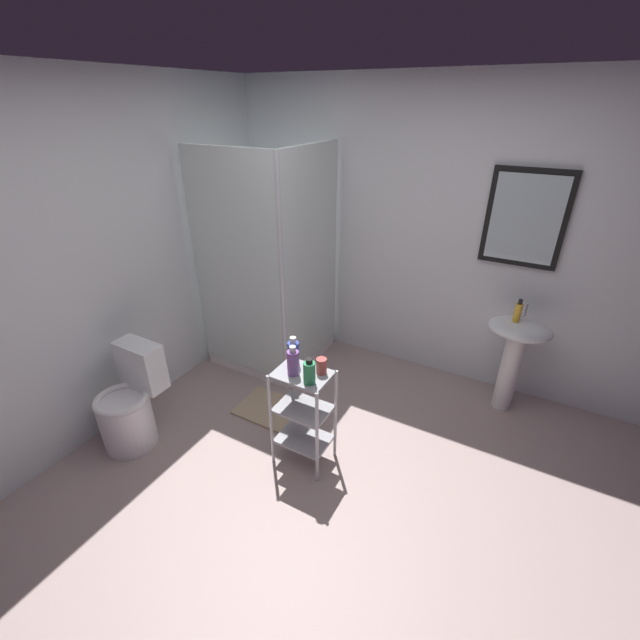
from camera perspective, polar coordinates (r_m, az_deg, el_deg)
The scene contains 14 objects.
ground_plane at distance 2.98m, azimuth 0.42°, elevation -22.89°, with size 4.20×4.20×0.02m, color #A48C88.
wall_back at distance 3.76m, azimuth 14.56°, elevation 10.96°, with size 4.20×0.14×2.50m.
wall_left at distance 3.37m, azimuth -28.47°, elevation 6.42°, with size 0.10×4.20×2.50m, color silver.
shower_stall at distance 3.97m, azimuth -6.26°, elevation 0.25°, with size 0.92×0.92×2.00m.
pedestal_sink at distance 3.61m, azimuth 25.12°, elevation -3.41°, with size 0.46×0.37×0.81m.
sink_faucet at distance 3.59m, azimuth 26.22°, elevation 1.31°, with size 0.03×0.03×0.10m, color silver.
toilet at distance 3.40m, azimuth -24.46°, elevation -10.63°, with size 0.37×0.49×0.76m.
storage_cart at distance 2.89m, azimuth -2.30°, elevation -12.22°, with size 0.38×0.28×0.74m.
hand_soap_bottle at distance 3.45m, azimuth 25.41°, elevation 1.00°, with size 0.05×0.05×0.18m.
conditioner_bottle_purple at distance 2.65m, azimuth -3.70°, elevation -5.76°, with size 0.08×0.08×0.21m.
body_wash_bottle_green at distance 2.57m, azimuth -1.47°, elevation -7.15°, with size 0.08×0.08×0.18m.
shampoo_bottle_blue at distance 2.74m, azimuth -3.65°, elevation -4.48°, with size 0.07×0.07×0.21m.
rinse_cup at distance 2.67m, azimuth 0.19°, elevation -6.29°, with size 0.07×0.07×0.11m, color #B24742.
bath_mat at distance 3.57m, azimuth -6.35°, elevation -12.16°, with size 0.60×0.40×0.02m, color tan.
Camera 1 is at (0.89, -1.65, 2.30)m, focal length 23.43 mm.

